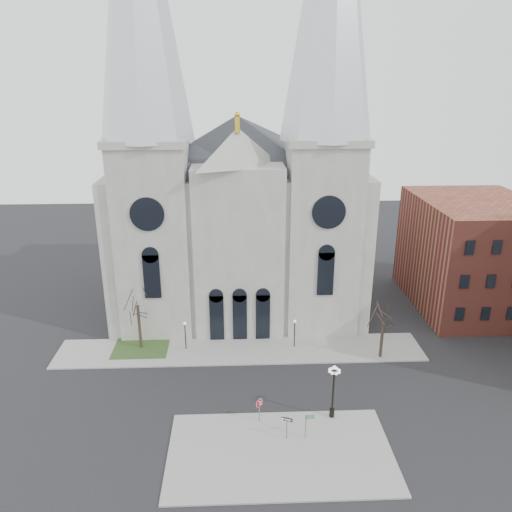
{
  "coord_description": "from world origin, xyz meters",
  "views": [
    {
      "loc": [
        -0.29,
        -37.1,
        28.5
      ],
      "look_at": [
        1.6,
        8.0,
        12.17
      ],
      "focal_mm": 35.0,
      "sensor_mm": 36.0,
      "label": 1
    }
  ],
  "objects_px": {
    "street_name_sign": "(307,424)",
    "one_way_sign": "(287,424)",
    "stop_sign": "(259,405)",
    "globe_lamp": "(334,385)"
  },
  "relations": [
    {
      "from": "street_name_sign",
      "to": "one_way_sign",
      "type": "bearing_deg",
      "value": 172.59
    },
    {
      "from": "globe_lamp",
      "to": "one_way_sign",
      "type": "distance_m",
      "value": 5.34
    },
    {
      "from": "stop_sign",
      "to": "one_way_sign",
      "type": "relative_size",
      "value": 1.06
    },
    {
      "from": "stop_sign",
      "to": "street_name_sign",
      "type": "distance_m",
      "value": 4.44
    },
    {
      "from": "street_name_sign",
      "to": "stop_sign",
      "type": "bearing_deg",
      "value": 140.87
    },
    {
      "from": "globe_lamp",
      "to": "one_way_sign",
      "type": "height_order",
      "value": "globe_lamp"
    },
    {
      "from": "stop_sign",
      "to": "globe_lamp",
      "type": "height_order",
      "value": "globe_lamp"
    },
    {
      "from": "globe_lamp",
      "to": "street_name_sign",
      "type": "distance_m",
      "value": 4.19
    },
    {
      "from": "globe_lamp",
      "to": "street_name_sign",
      "type": "height_order",
      "value": "globe_lamp"
    },
    {
      "from": "stop_sign",
      "to": "street_name_sign",
      "type": "bearing_deg",
      "value": -50.86
    }
  ]
}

